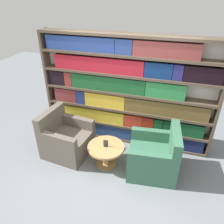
% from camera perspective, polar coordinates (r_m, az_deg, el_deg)
% --- Properties ---
extents(ground_plane, '(14.00, 14.00, 0.00)m').
position_cam_1_polar(ground_plane, '(4.10, -1.25, -16.81)').
color(ground_plane, slate).
extents(bookshelf, '(3.51, 0.30, 2.28)m').
position_cam_1_polar(bookshelf, '(4.43, 3.61, 4.97)').
color(bookshelf, silver).
rests_on(bookshelf, ground_plane).
extents(armchair_left, '(0.92, 0.89, 0.91)m').
position_cam_1_polar(armchair_left, '(4.53, -11.95, -7.02)').
color(armchair_left, brown).
rests_on(armchair_left, ground_plane).
extents(armchair_right, '(0.93, 0.90, 0.91)m').
position_cam_1_polar(armchair_right, '(4.10, 11.06, -11.50)').
color(armchair_right, '#336047').
rests_on(armchair_right, ground_plane).
extents(coffee_table, '(0.68, 0.68, 0.44)m').
position_cam_1_polar(coffee_table, '(4.14, -1.59, -10.27)').
color(coffee_table, '#AD7F4C').
rests_on(coffee_table, ground_plane).
extents(table_sign, '(0.09, 0.06, 0.14)m').
position_cam_1_polar(table_sign, '(4.03, -1.62, -8.29)').
color(table_sign, black).
rests_on(table_sign, coffee_table).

